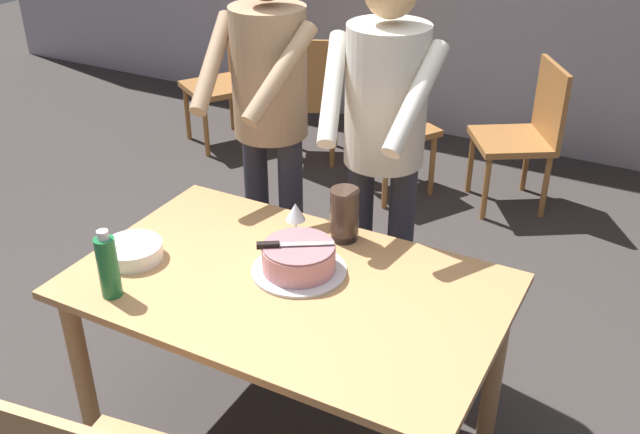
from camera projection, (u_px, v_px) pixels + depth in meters
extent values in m
cube|color=tan|center=(288.00, 286.00, 2.54)|extent=(1.49, 0.92, 0.03)
cylinder|color=tan|center=(82.00, 373.00, 2.70)|extent=(0.07, 0.07, 0.72)
cylinder|color=tan|center=(205.00, 272.00, 3.29)|extent=(0.07, 0.07, 0.72)
cylinder|color=tan|center=(495.00, 365.00, 2.74)|extent=(0.07, 0.07, 0.72)
cylinder|color=silver|center=(300.00, 270.00, 2.59)|extent=(0.34, 0.34, 0.01)
cylinder|color=#D18C93|center=(300.00, 258.00, 2.56)|extent=(0.26, 0.26, 0.09)
cylinder|color=#926267|center=(300.00, 247.00, 2.54)|extent=(0.25, 0.25, 0.01)
cube|color=silver|center=(305.00, 244.00, 2.53)|extent=(0.18, 0.12, 0.00)
cube|color=black|center=(268.00, 245.00, 2.53)|extent=(0.08, 0.06, 0.02)
cylinder|color=white|center=(133.00, 257.00, 2.67)|extent=(0.22, 0.22, 0.01)
cylinder|color=white|center=(133.00, 255.00, 2.66)|extent=(0.22, 0.22, 0.01)
cylinder|color=white|center=(133.00, 252.00, 2.66)|extent=(0.22, 0.22, 0.01)
cylinder|color=white|center=(132.00, 250.00, 2.65)|extent=(0.22, 0.22, 0.01)
cylinder|color=white|center=(132.00, 248.00, 2.65)|extent=(0.22, 0.22, 0.01)
cylinder|color=white|center=(132.00, 245.00, 2.64)|extent=(0.22, 0.22, 0.01)
cylinder|color=silver|center=(296.00, 236.00, 2.80)|extent=(0.07, 0.07, 0.00)
cylinder|color=silver|center=(296.00, 227.00, 2.79)|extent=(0.01, 0.01, 0.07)
cone|color=silver|center=(296.00, 212.00, 2.75)|extent=(0.08, 0.08, 0.07)
cylinder|color=#1E6B38|center=(108.00, 267.00, 2.42)|extent=(0.07, 0.07, 0.22)
cylinder|color=silver|center=(103.00, 235.00, 2.35)|extent=(0.04, 0.04, 0.03)
cylinder|color=black|center=(344.00, 235.00, 2.78)|extent=(0.10, 0.10, 0.03)
cylinder|color=#3F2D23|center=(345.00, 211.00, 2.73)|extent=(0.11, 0.11, 0.18)
cylinder|color=#2D2D38|center=(399.00, 264.00, 3.14)|extent=(0.11, 0.11, 0.95)
cylinder|color=#2D2D38|center=(359.00, 256.00, 3.19)|extent=(0.11, 0.11, 0.95)
cylinder|color=beige|center=(386.00, 96.00, 2.80)|extent=(0.32, 0.32, 0.55)
cylinder|color=beige|center=(416.00, 98.00, 2.57)|extent=(0.10, 0.42, 0.34)
cylinder|color=beige|center=(333.00, 88.00, 2.66)|extent=(0.21, 0.41, 0.34)
cylinder|color=#2D2D38|center=(292.00, 232.00, 3.38)|extent=(0.11, 0.11, 0.95)
cylinder|color=#2D2D38|center=(258.00, 223.00, 3.45)|extent=(0.11, 0.11, 0.95)
cylinder|color=#997A5B|center=(269.00, 72.00, 3.05)|extent=(0.32, 0.32, 0.55)
cylinder|color=#997A5B|center=(280.00, 73.00, 2.81)|extent=(0.14, 0.42, 0.34)
cylinder|color=#997A5B|center=(212.00, 62.00, 2.93)|extent=(0.17, 0.42, 0.34)
cube|color=#9E6633|center=(217.00, 87.00, 5.27)|extent=(0.61, 0.61, 0.04)
cylinder|color=#9E6633|center=(206.00, 129.00, 5.16)|extent=(0.04, 0.04, 0.41)
cylinder|color=#9E6633|center=(187.00, 113.00, 5.44)|extent=(0.04, 0.04, 0.41)
cylinder|color=#9E6633|center=(252.00, 120.00, 5.32)|extent=(0.04, 0.04, 0.41)
cylinder|color=#9E6633|center=(232.00, 104.00, 5.60)|extent=(0.04, 0.04, 0.41)
cube|color=#9E6633|center=(241.00, 50.00, 5.24)|extent=(0.39, 0.26, 0.45)
cube|color=#9E6633|center=(308.00, 99.00, 5.06)|extent=(0.58, 0.58, 0.04)
cylinder|color=#9E6633|center=(286.00, 119.00, 5.34)|extent=(0.04, 0.04, 0.41)
cylinder|color=#9E6633|center=(335.00, 120.00, 5.32)|extent=(0.04, 0.04, 0.41)
cylinder|color=#9E6633|center=(280.00, 138.00, 5.02)|extent=(0.04, 0.04, 0.41)
cylinder|color=#9E6633|center=(332.00, 140.00, 5.00)|extent=(0.04, 0.04, 0.41)
cube|color=#9E6633|center=(305.00, 74.00, 4.76)|extent=(0.41, 0.21, 0.45)
cube|color=#9E6633|center=(511.00, 141.00, 4.42)|extent=(0.61, 0.61, 0.04)
cylinder|color=#9E6633|center=(486.00, 188.00, 4.36)|extent=(0.04, 0.04, 0.41)
cylinder|color=#9E6633|center=(471.00, 163.00, 4.67)|extent=(0.04, 0.04, 0.41)
cylinder|color=#9E6633|center=(545.00, 187.00, 4.38)|extent=(0.04, 0.04, 0.41)
cylinder|color=#9E6633|center=(526.00, 161.00, 4.70)|extent=(0.04, 0.04, 0.41)
cube|color=#9E6633|center=(551.00, 102.00, 4.31)|extent=(0.26, 0.39, 0.45)
cube|color=#9E6633|center=(394.00, 129.00, 4.58)|extent=(0.60, 0.60, 0.04)
cylinder|color=#9E6633|center=(432.00, 165.00, 4.64)|extent=(0.04, 0.04, 0.41)
cylinder|color=#9E6633|center=(385.00, 178.00, 4.48)|extent=(0.04, 0.04, 0.41)
cylinder|color=#9E6633|center=(398.00, 146.00, 4.91)|extent=(0.04, 0.04, 0.41)
cylinder|color=#9E6633|center=(353.00, 157.00, 4.75)|extent=(0.04, 0.04, 0.41)
cube|color=#9E6633|center=(377.00, 82.00, 4.62)|extent=(0.25, 0.39, 0.45)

